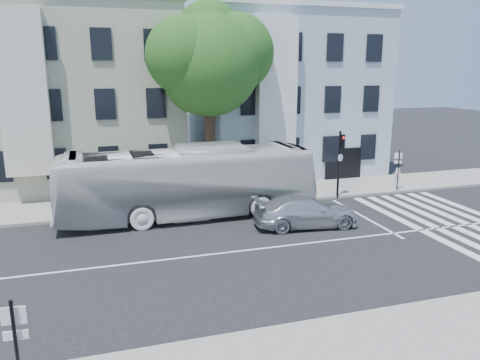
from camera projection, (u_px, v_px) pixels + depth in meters
name	position (u px, v px, depth m)	size (l,w,h in m)	color
ground	(259.00, 249.00, 19.43)	(120.00, 120.00, 0.00)	black
sidewalk_far	(213.00, 198.00, 26.86)	(80.00, 4.00, 0.15)	gray
sidewalk_near	(362.00, 358.00, 11.97)	(80.00, 4.00, 0.15)	gray
building_left	(81.00, 98.00, 30.13)	(12.00, 10.00, 11.00)	#9FA288
building_right	(282.00, 94.00, 34.11)	(12.00, 10.00, 11.00)	#9EAFBC
street_tree	(209.00, 59.00, 25.77)	(7.30, 5.90, 11.10)	#2D2116
bus	(188.00, 182.00, 23.31)	(12.86, 3.01, 3.58)	silver
sedan	(306.00, 212.00, 22.10)	(4.98, 2.03, 1.45)	silver
hedge	(165.00, 200.00, 24.82)	(8.50, 0.84, 0.70)	#296621
traffic_signal	(340.00, 156.00, 26.34)	(0.39, 0.52, 3.92)	black
fire_hydrant	(398.00, 174.00, 30.76)	(0.48, 0.30, 0.84)	silver
near_sign_pole	(16.00, 345.00, 9.42)	(0.49, 0.18, 2.72)	black
far_sign_pole	(398.00, 165.00, 27.94)	(0.42, 0.24, 2.45)	black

